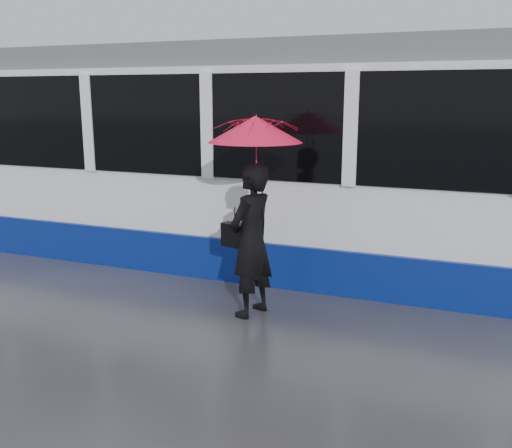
% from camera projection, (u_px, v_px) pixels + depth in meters
% --- Properties ---
extents(ground, '(90.00, 90.00, 0.00)m').
position_uv_depth(ground, '(218.00, 316.00, 6.90)').
color(ground, '#2F2E34').
rests_on(ground, ground).
extents(rails, '(34.00, 1.51, 0.02)m').
position_uv_depth(rails, '(285.00, 261.00, 9.16)').
color(rails, '#3F3D38').
rests_on(rails, ground).
extents(tram, '(26.00, 2.56, 3.35)m').
position_uv_depth(tram, '(161.00, 154.00, 9.62)').
color(tram, white).
rests_on(tram, ground).
extents(woman, '(0.60, 0.76, 1.85)m').
position_uv_depth(woman, '(251.00, 241.00, 6.77)').
color(woman, black).
rests_on(woman, ground).
extents(umbrella, '(1.33, 1.33, 1.25)m').
position_uv_depth(umbrella, '(255.00, 148.00, 6.51)').
color(umbrella, '#FF159C').
rests_on(umbrella, ground).
extents(handbag, '(0.36, 0.22, 0.47)m').
position_uv_depth(handbag, '(235.00, 235.00, 6.86)').
color(handbag, black).
rests_on(handbag, ground).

